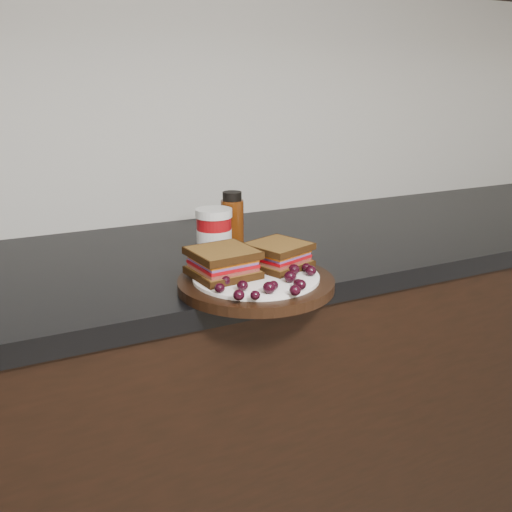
{
  "coord_description": "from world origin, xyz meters",
  "views": [
    {
      "loc": [
        -0.19,
        0.59,
        1.25
      ],
      "look_at": [
        0.24,
        1.44,
        0.96
      ],
      "focal_mm": 40.0,
      "sensor_mm": 36.0,
      "label": 1
    }
  ],
  "objects_px": {
    "sandwich_left": "(223,263)",
    "oil_bottle": "(232,223)",
    "condiment_jar": "(214,235)",
    "plate": "(256,283)"
  },
  "relations": [
    {
      "from": "condiment_jar",
      "to": "oil_bottle",
      "type": "relative_size",
      "value": 0.82
    },
    {
      "from": "sandwich_left",
      "to": "condiment_jar",
      "type": "height_order",
      "value": "condiment_jar"
    },
    {
      "from": "plate",
      "to": "condiment_jar",
      "type": "relative_size",
      "value": 2.56
    },
    {
      "from": "sandwich_left",
      "to": "plate",
      "type": "bearing_deg",
      "value": -30.25
    },
    {
      "from": "plate",
      "to": "oil_bottle",
      "type": "relative_size",
      "value": 2.1
    },
    {
      "from": "condiment_jar",
      "to": "oil_bottle",
      "type": "distance_m",
      "value": 0.07
    },
    {
      "from": "plate",
      "to": "sandwich_left",
      "type": "distance_m",
      "value": 0.07
    },
    {
      "from": "sandwich_left",
      "to": "oil_bottle",
      "type": "height_order",
      "value": "oil_bottle"
    },
    {
      "from": "sandwich_left",
      "to": "condiment_jar",
      "type": "relative_size",
      "value": 0.98
    },
    {
      "from": "plate",
      "to": "oil_bottle",
      "type": "xyz_separation_m",
      "value": [
        0.05,
        0.22,
        0.06
      ]
    }
  ]
}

